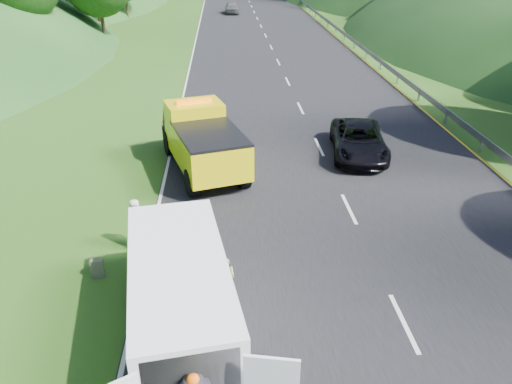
{
  "coord_description": "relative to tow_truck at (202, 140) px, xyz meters",
  "views": [
    {
      "loc": [
        -1.41,
        -11.51,
        8.75
      ],
      "look_at": [
        -0.43,
        3.06,
        1.3
      ],
      "focal_mm": 35.0,
      "sensor_mm": 36.0,
      "label": 1
    }
  ],
  "objects": [
    {
      "name": "white_van",
      "position": [
        -0.23,
        -10.03,
        0.03
      ],
      "size": [
        3.86,
        7.07,
        2.39
      ],
      "rotation": [
        0.0,
        0.0,
        0.15
      ],
      "color": "black",
      "rests_on": "ground"
    },
    {
      "name": "guardrail",
      "position": [
        12.63,
        44.59,
        -1.33
      ],
      "size": [
        0.06,
        140.0,
        1.52
      ],
      "primitive_type": "cube",
      "color": "gray",
      "rests_on": "ground"
    },
    {
      "name": "suitcase",
      "position": [
        -2.84,
        -7.38,
        -1.04
      ],
      "size": [
        0.36,
        0.2,
        0.58
      ],
      "primitive_type": "cube",
      "rotation": [
        0.0,
        0.0,
        -0.0
      ],
      "color": "#555741",
      "rests_on": "ground"
    },
    {
      "name": "tree_line_right",
      "position": [
        25.33,
        52.09,
        -1.33
      ],
      "size": [
        14.0,
        140.0,
        14.0
      ],
      "primitive_type": null,
      "color": "#264C16",
      "rests_on": "ground"
    },
    {
      "name": "tree_line_left",
      "position": [
        -16.67,
        52.09,
        -1.33
      ],
      "size": [
        14.0,
        140.0,
        14.0
      ],
      "primitive_type": null,
      "color": "#264C16",
      "rests_on": "ground"
    },
    {
      "name": "passing_suv",
      "position": [
        6.9,
        1.07,
        -1.33
      ],
      "size": [
        2.96,
        5.22,
        1.37
      ],
      "primitive_type": "imported",
      "rotation": [
        0.0,
        0.0,
        -0.14
      ],
      "color": "black",
      "rests_on": "ground"
    },
    {
      "name": "tow_truck",
      "position": [
        0.0,
        0.0,
        0.0
      ],
      "size": [
        3.97,
        6.69,
        2.71
      ],
      "rotation": [
        0.0,
        0.0,
        0.28
      ],
      "color": "black",
      "rests_on": "ground"
    },
    {
      "name": "child",
      "position": [
        0.87,
        -8.28,
        -1.33
      ],
      "size": [
        0.61,
        0.59,
        1.0
      ],
      "primitive_type": "imported",
      "rotation": [
        0.0,
        0.0,
        -0.64
      ],
      "color": "#D1BF6F",
      "rests_on": "ground"
    },
    {
      "name": "road_surface",
      "position": [
        5.33,
        32.09,
        -1.32
      ],
      "size": [
        14.0,
        200.0,
        0.02
      ],
      "primitive_type": "cube",
      "color": "black",
      "rests_on": "ground"
    },
    {
      "name": "dist_car_a",
      "position": [
        2.39,
        48.86,
        -1.33
      ],
      "size": [
        1.71,
        4.24,
        1.45
      ],
      "primitive_type": "imported",
      "color": "#47464A",
      "rests_on": "ground"
    },
    {
      "name": "woman",
      "position": [
        -1.83,
        -5.93,
        -1.33
      ],
      "size": [
        0.46,
        0.63,
        1.7
      ],
      "primitive_type": "imported",
      "rotation": [
        0.0,
        0.0,
        1.58
      ],
      "color": "silver",
      "rests_on": "ground"
    },
    {
      "name": "ground",
      "position": [
        2.33,
        -7.91,
        -1.33
      ],
      "size": [
        320.0,
        320.0,
        0.0
      ],
      "primitive_type": "plane",
      "color": "#38661E",
      "rests_on": "ground"
    }
  ]
}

